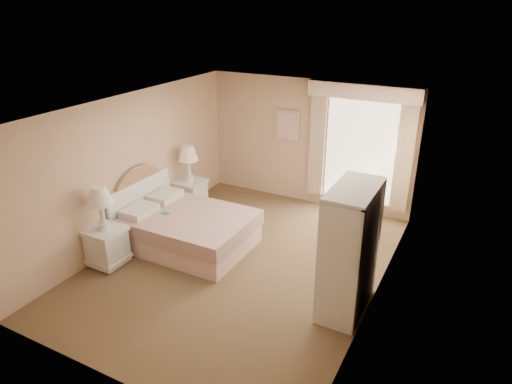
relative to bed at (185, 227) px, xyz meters
The scene contains 9 objects.
room 1.45m from the bed, ahead, with size 4.21×5.51×2.51m.
window 3.52m from the bed, 49.83° to the left, with size 2.05×0.22×2.51m.
framed_art 2.98m from the bed, 75.62° to the left, with size 0.52×0.04×0.62m.
bed is the anchor object (origin of this frame).
nightstand_near 1.30m from the bed, 123.62° to the right, with size 0.54×0.54×1.31m.
nightstand_far 1.39m from the bed, 121.23° to the left, with size 0.54×0.54×1.31m.
round_table 3.16m from the bed, 39.21° to the left, with size 0.68×0.68×0.72m.
cafe_chair 2.91m from the bed, 37.99° to the left, with size 0.58×0.58×1.00m.
armoire 2.99m from the bed, ahead, with size 0.53×1.07×1.77m.
Camera 1 is at (3.11, -5.42, 3.91)m, focal length 32.00 mm.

